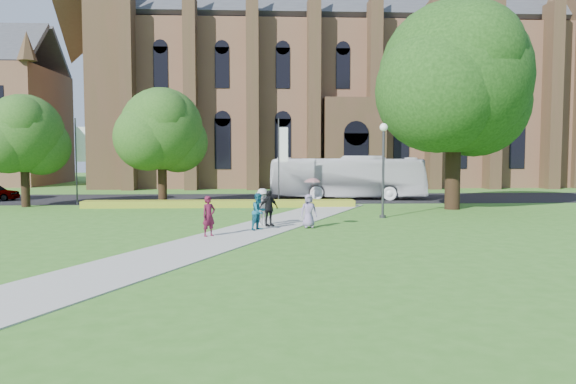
{
  "coord_description": "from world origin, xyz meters",
  "views": [
    {
      "loc": [
        0.64,
        -24.26,
        3.61
      ],
      "look_at": [
        2.11,
        4.48,
        1.6
      ],
      "focal_mm": 35.0,
      "sensor_mm": 36.0,
      "label": 1
    }
  ],
  "objects": [
    {
      "name": "street_tree_1",
      "position": [
        -6.0,
        14.5,
        5.22
      ],
      "size": [
        5.6,
        5.6,
        8.05
      ],
      "color": "#332114",
      "rests_on": "ground"
    },
    {
      "name": "cathedral",
      "position": [
        10.0,
        39.73,
        12.98
      ],
      "size": [
        52.6,
        18.25,
        28.0
      ],
      "color": "brown",
      "rests_on": "ground"
    },
    {
      "name": "parasol",
      "position": [
        3.18,
        2.51,
        1.97
      ],
      "size": [
        0.94,
        0.94,
        0.68
      ],
      "primitive_type": "imported",
      "rotation": [
        0.0,
        0.0,
        -0.24
      ],
      "color": "#CD90A7",
      "rests_on": "pedestrian_4"
    },
    {
      "name": "banner_pole_1",
      "position": [
        -11.89,
        15.2,
        3.39
      ],
      "size": [
        0.7,
        0.1,
        6.0
      ],
      "color": "#38383D",
      "rests_on": "ground"
    },
    {
      "name": "pedestrian_1",
      "position": [
        0.61,
        1.63,
        0.9
      ],
      "size": [
        1.03,
        1.06,
        1.72
      ],
      "primitive_type": "imported",
      "rotation": [
        0.0,
        0.0,
        0.89
      ],
      "color": "#16576E",
      "rests_on": "footpath"
    },
    {
      "name": "tour_coach",
      "position": [
        7.55,
        19.31,
        1.7
      ],
      "size": [
        12.4,
        4.87,
        3.37
      ],
      "primitive_type": "imported",
      "rotation": [
        0.0,
        0.0,
        1.4
      ],
      "color": "silver",
      "rests_on": "road"
    },
    {
      "name": "flower_hedge",
      "position": [
        -2.0,
        13.2,
        0.23
      ],
      "size": [
        18.0,
        1.4,
        0.45
      ],
      "primitive_type": "cube",
      "color": "gold",
      "rests_on": "ground"
    },
    {
      "name": "ground",
      "position": [
        0.0,
        0.0,
        0.0
      ],
      "size": [
        160.0,
        160.0,
        0.0
      ],
      "primitive_type": "plane",
      "color": "#377222",
      "rests_on": "ground"
    },
    {
      "name": "road",
      "position": [
        0.0,
        20.0,
        0.01
      ],
      "size": [
        160.0,
        10.0,
        0.02
      ],
      "primitive_type": "cube",
      "color": "black",
      "rests_on": "ground"
    },
    {
      "name": "banner_pole_0",
      "position": [
        2.11,
        15.2,
        3.39
      ],
      "size": [
        0.7,
        0.1,
        6.0
      ],
      "color": "#38383D",
      "rests_on": "ground"
    },
    {
      "name": "pedestrian_0",
      "position": [
        -1.53,
        -0.23,
        0.91
      ],
      "size": [
        0.75,
        0.72,
        1.73
      ],
      "primitive_type": "imported",
      "rotation": [
        0.0,
        0.0,
        0.69
      ],
      "color": "#521229",
      "rests_on": "footpath"
    },
    {
      "name": "pedestrian_2",
      "position": [
        0.79,
        3.32,
        0.95
      ],
      "size": [
        1.35,
        1.21,
        1.81
      ],
      "primitive_type": "imported",
      "rotation": [
        0.0,
        0.0,
        0.58
      ],
      "color": "#B9B9B9",
      "rests_on": "footpath"
    },
    {
      "name": "streetlamp",
      "position": [
        7.5,
        6.5,
        3.3
      ],
      "size": [
        0.44,
        0.44,
        5.24
      ],
      "color": "#38383D",
      "rests_on": "ground"
    },
    {
      "name": "footpath",
      "position": [
        0.0,
        1.0,
        0.02
      ],
      "size": [
        15.58,
        28.54,
        0.04
      ],
      "primitive_type": "cube",
      "rotation": [
        0.0,
        0.0,
        -0.44
      ],
      "color": "#B2B2A8",
      "rests_on": "ground"
    },
    {
      "name": "street_tree_0",
      "position": [
        -15.0,
        14.0,
        4.87
      ],
      "size": [
        5.2,
        5.2,
        7.5
      ],
      "color": "#332114",
      "rests_on": "ground"
    },
    {
      "name": "pedestrian_4",
      "position": [
        3.0,
        2.41,
        0.84
      ],
      "size": [
        0.84,
        0.61,
        1.59
      ],
      "primitive_type": "imported",
      "rotation": [
        0.0,
        0.0,
        0.15
      ],
      "color": "gray",
      "rests_on": "footpath"
    },
    {
      "name": "pedestrian_3",
      "position": [
        1.08,
        2.92,
        0.93
      ],
      "size": [
        1.11,
        0.89,
        1.77
      ],
      "primitive_type": "imported",
      "rotation": [
        0.0,
        0.0,
        0.52
      ],
      "color": "black",
      "rests_on": "footpath"
    },
    {
      "name": "large_tree",
      "position": [
        13.0,
        11.0,
        8.37
      ],
      "size": [
        9.6,
        9.6,
        13.2
      ],
      "color": "#332114",
      "rests_on": "ground"
    }
  ]
}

